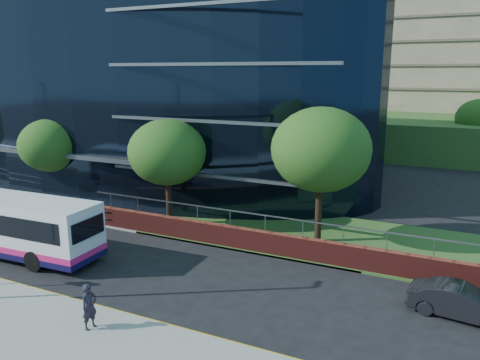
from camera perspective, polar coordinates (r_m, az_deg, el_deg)
The scene contains 11 objects.
far_forecourt at distance 38.89m, azimuth -22.95°, elevation -1.57°, with size 50.00×8.00×0.10m, color gray.
grass_verge at distance 26.36m, azimuth 27.18°, elevation -8.69°, with size 36.00×8.00×0.12m, color #2D511E.
glass_office at distance 43.63m, azimuth -12.28°, elevation 11.22°, with size 44.00×23.10×16.00m.
retaining_wall at distance 22.83m, azimuth 17.31°, elevation -9.61°, with size 34.00×0.40×2.11m.
tree_far_b at distance 34.92m, azimuth -22.09°, elevation 3.92°, with size 4.29×4.29×6.05m.
tree_far_c at distance 27.94m, azimuth -8.86°, elevation 3.34°, with size 4.62×4.62×6.51m.
tree_far_d at distance 24.92m, azimuth 9.84°, elevation 3.66°, with size 5.28×5.28×7.44m.
tree_dist_e at distance 53.91m, azimuth 27.14°, elevation 6.70°, with size 4.62×4.62×6.51m.
city_bus at distance 26.91m, azimuth -26.89°, elevation -4.74°, with size 11.30×3.09×3.03m.
parked_car at distance 20.22m, azimuth 25.38°, elevation -13.29°, with size 1.34×3.86×1.27m, color black.
pedestrian at distance 18.12m, azimuth -17.90°, elevation -14.47°, with size 0.62×0.41×1.69m, color black.
Camera 1 is at (22.62, -13.69, 9.18)m, focal length 35.00 mm.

